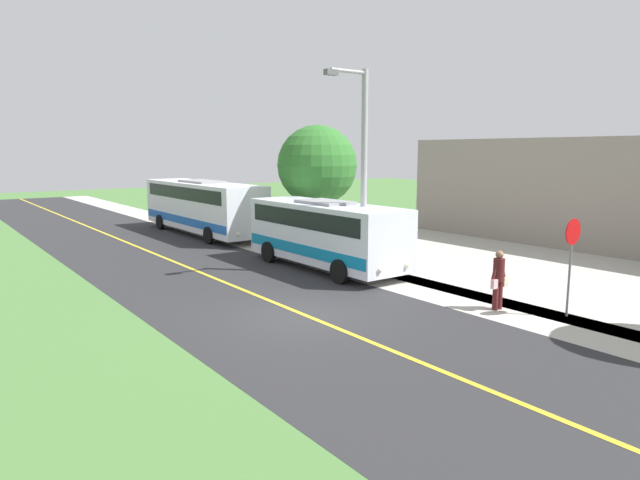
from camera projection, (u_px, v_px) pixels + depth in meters
The scene contains 12 objects.
ground_plane at pixel (302, 314), 16.45m from camera, with size 120.00×120.00×0.00m, color #477238.
road_surface at pixel (302, 314), 16.45m from camera, with size 8.00×100.00×0.01m, color #28282B.
sidewalk at pixel (424, 289), 19.51m from camera, with size 2.40×100.00×0.01m, color #B2ADA3.
parking_lot_surface at pixel (611, 277), 21.37m from camera, with size 14.00×36.00×0.01m, color #B2ADA3.
road_centre_line at pixel (302, 314), 16.45m from camera, with size 0.16×100.00×0.00m, color gold.
shuttle_bus_front at pixel (325, 231), 22.67m from camera, with size 2.64×8.10×2.79m.
transit_bus_rear at pixel (202, 205), 32.09m from camera, with size 2.77×11.18×3.11m.
pedestrian_with_bags at pixel (499, 278), 16.79m from camera, with size 0.72×0.34×1.82m.
stop_sign at pixel (572, 250), 15.94m from camera, with size 0.76×0.07×2.88m.
street_light_pole at pixel (362, 164), 21.05m from camera, with size 1.97×0.24×7.78m.
tree_curbside at pixel (317, 166), 27.56m from camera, with size 3.96×3.96×6.05m.
commercial_building at pixel (624, 190), 29.38m from camera, with size 10.00×20.30×5.44m, color gray.
Camera 1 is at (9.05, 13.08, 4.78)m, focal length 31.23 mm.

